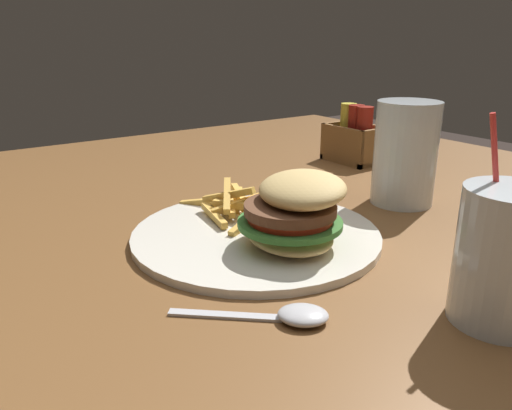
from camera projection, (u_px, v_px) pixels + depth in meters
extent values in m
cube|color=brown|center=(375.00, 227.00, 0.72)|extent=(1.55, 1.14, 0.03)
cylinder|color=brown|center=(308.00, 230.00, 1.65)|extent=(0.07, 0.07, 0.67)
cylinder|color=silver|center=(256.00, 235.00, 0.64)|extent=(0.32, 0.32, 0.01)
ellipsoid|color=#DBB770|center=(290.00, 235.00, 0.59)|extent=(0.13, 0.12, 0.03)
cylinder|color=#38752D|center=(290.00, 223.00, 0.59)|extent=(0.14, 0.14, 0.01)
cylinder|color=red|center=(290.00, 217.00, 0.58)|extent=(0.12, 0.12, 0.01)
cylinder|color=brown|center=(290.00, 209.00, 0.58)|extent=(0.13, 0.13, 0.01)
ellipsoid|color=#DBB770|center=(302.00, 189.00, 0.58)|extent=(0.13, 0.12, 0.05)
cube|color=gold|center=(247.00, 221.00, 0.65)|extent=(0.04, 0.08, 0.02)
cube|color=gold|center=(267.00, 210.00, 0.68)|extent=(0.04, 0.05, 0.03)
cube|color=gold|center=(228.00, 195.00, 0.69)|extent=(0.08, 0.05, 0.03)
cube|color=gold|center=(237.00, 204.00, 0.68)|extent=(0.04, 0.06, 0.03)
cube|color=gold|center=(221.00, 199.00, 0.73)|extent=(0.04, 0.06, 0.03)
cube|color=gold|center=(227.00, 195.00, 0.68)|extent=(0.07, 0.05, 0.03)
cube|color=gold|center=(231.00, 205.00, 0.70)|extent=(0.07, 0.05, 0.01)
cube|color=gold|center=(238.00, 205.00, 0.67)|extent=(0.07, 0.05, 0.01)
cube|color=gold|center=(241.00, 197.00, 0.71)|extent=(0.08, 0.04, 0.02)
cube|color=gold|center=(262.00, 208.00, 0.70)|extent=(0.04, 0.05, 0.01)
cube|color=gold|center=(238.00, 200.00, 0.73)|extent=(0.06, 0.05, 0.02)
cube|color=gold|center=(214.00, 215.00, 0.67)|extent=(0.08, 0.02, 0.01)
cube|color=gold|center=(270.00, 209.00, 0.70)|extent=(0.01, 0.06, 0.03)
cube|color=gold|center=(251.00, 212.00, 0.67)|extent=(0.08, 0.03, 0.02)
cube|color=gold|center=(208.00, 202.00, 0.73)|extent=(0.08, 0.06, 0.02)
cylinder|color=silver|center=(405.00, 153.00, 0.75)|extent=(0.09, 0.09, 0.16)
cylinder|color=#B26B19|center=(404.00, 162.00, 0.76)|extent=(0.08, 0.08, 0.13)
cylinder|color=silver|center=(506.00, 257.00, 0.44)|extent=(0.09, 0.09, 0.13)
cylinder|color=#EFA819|center=(503.00, 271.00, 0.44)|extent=(0.08, 0.08, 0.10)
cylinder|color=red|center=(498.00, 215.00, 0.45)|extent=(0.03, 0.04, 0.19)
ellipsoid|color=silver|center=(303.00, 315.00, 0.45)|extent=(0.06, 0.06, 0.01)
cube|color=silver|center=(225.00, 315.00, 0.46)|extent=(0.08, 0.09, 0.00)
cube|color=brown|center=(353.00, 159.00, 1.03)|extent=(0.11, 0.08, 0.01)
cube|color=brown|center=(336.00, 139.00, 1.06)|extent=(0.01, 0.08, 0.07)
cube|color=brown|center=(374.00, 148.00, 0.98)|extent=(0.01, 0.08, 0.07)
cube|color=brown|center=(341.00, 146.00, 1.00)|extent=(0.11, 0.01, 0.07)
cube|color=brown|center=(366.00, 141.00, 1.04)|extent=(0.11, 0.01, 0.07)
cylinder|color=gold|center=(348.00, 129.00, 1.04)|extent=(0.03, 0.03, 0.10)
cylinder|color=maroon|center=(355.00, 131.00, 1.01)|extent=(0.03, 0.03, 0.10)
cylinder|color=maroon|center=(364.00, 133.00, 0.99)|extent=(0.03, 0.03, 0.10)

